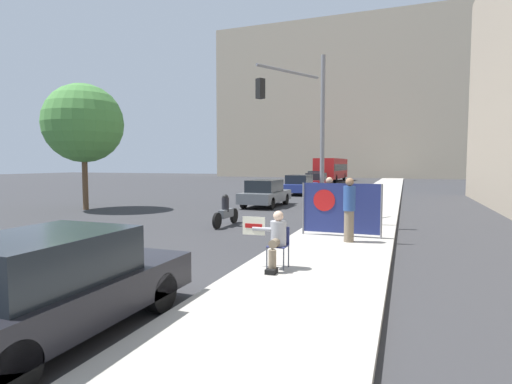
# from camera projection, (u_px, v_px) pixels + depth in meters

# --- Properties ---
(ground_plane) EXTENTS (160.00, 160.00, 0.00)m
(ground_plane) POSITION_uv_depth(u_px,v_px,m) (57.00, 310.00, 6.49)
(ground_plane) COLOR #303033
(sidewalk_curb) EXTENTS (3.06, 90.00, 0.15)m
(sidewalk_curb) POSITION_uv_depth(u_px,v_px,m) (365.00, 211.00, 19.28)
(sidewalk_curb) COLOR #A8A399
(sidewalk_curb) RESTS_ON ground_plane
(building_backdrop_far) EXTENTS (52.00, 12.00, 26.82)m
(building_backdrop_far) POSITION_uv_depth(u_px,v_px,m) (364.00, 101.00, 70.65)
(building_backdrop_far) COLOR tan
(building_backdrop_far) RESTS_ON ground_plane
(seated_protester) EXTENTS (0.99, 0.77, 1.23)m
(seated_protester) POSITION_uv_depth(u_px,v_px,m) (276.00, 238.00, 8.42)
(seated_protester) COLOR #474C56
(seated_protester) RESTS_ON sidewalk_curb
(jogger_on_sidewalk) EXTENTS (0.34, 0.34, 1.83)m
(jogger_on_sidewalk) POSITION_uv_depth(u_px,v_px,m) (349.00, 209.00, 11.35)
(jogger_on_sidewalk) COLOR #756651
(jogger_on_sidewalk) RESTS_ON sidewalk_curb
(pedestrian_behind) EXTENTS (0.34, 0.34, 1.78)m
(pedestrian_behind) POSITION_uv_depth(u_px,v_px,m) (329.00, 203.00, 13.27)
(pedestrian_behind) COLOR #334775
(pedestrian_behind) RESTS_ON sidewalk_curb
(protest_banner) EXTENTS (2.43, 0.06, 1.63)m
(protest_banner) POSITION_uv_depth(u_px,v_px,m) (341.00, 208.00, 12.22)
(protest_banner) COLOR slate
(protest_banner) RESTS_ON sidewalk_curb
(traffic_light_pole) EXTENTS (3.29, 3.06, 6.14)m
(traffic_light_pole) POSITION_uv_depth(u_px,v_px,m) (298.00, 114.00, 15.44)
(traffic_light_pole) COLOR slate
(traffic_light_pole) RESTS_ON sidewalk_curb
(parked_car_curbside) EXTENTS (1.87, 4.23, 1.46)m
(parked_car_curbside) POSITION_uv_depth(u_px,v_px,m) (50.00, 286.00, 5.40)
(parked_car_curbside) COLOR black
(parked_car_curbside) RESTS_ON ground_plane
(car_on_road_nearest) EXTENTS (1.78, 4.29, 1.48)m
(car_on_road_nearest) POSITION_uv_depth(u_px,v_px,m) (265.00, 193.00, 22.24)
(car_on_road_nearest) COLOR #565B60
(car_on_road_nearest) RESTS_ON ground_plane
(car_on_road_midblock) EXTENTS (1.88, 4.55, 1.52)m
(car_on_road_midblock) POSITION_uv_depth(u_px,v_px,m) (300.00, 185.00, 30.84)
(car_on_road_midblock) COLOR navy
(car_on_road_midblock) RESTS_ON ground_plane
(car_on_road_distant) EXTENTS (1.85, 4.10, 1.51)m
(car_on_road_distant) POSITION_uv_depth(u_px,v_px,m) (316.00, 181.00, 37.62)
(car_on_road_distant) COLOR maroon
(car_on_road_distant) RESTS_ON ground_plane
(car_on_road_far_lane) EXTENTS (1.72, 4.68, 1.50)m
(car_on_road_far_lane) POSITION_uv_depth(u_px,v_px,m) (316.00, 177.00, 47.82)
(car_on_road_far_lane) COLOR #565B60
(car_on_road_far_lane) RESTS_ON ground_plane
(city_bus_on_road) EXTENTS (2.59, 11.84, 3.05)m
(city_bus_on_road) POSITION_uv_depth(u_px,v_px,m) (332.00, 168.00, 53.60)
(city_bus_on_road) COLOR red
(city_bus_on_road) RESTS_ON ground_plane
(motorcycle_on_road) EXTENTS (0.28, 2.15, 1.22)m
(motorcycle_on_road) POSITION_uv_depth(u_px,v_px,m) (226.00, 212.00, 15.26)
(motorcycle_on_road) COLOR #565B60
(motorcycle_on_road) RESTS_ON ground_plane
(street_tree_near_curb) EXTENTS (4.01, 4.01, 6.45)m
(street_tree_near_curb) POSITION_uv_depth(u_px,v_px,m) (83.00, 123.00, 20.42)
(street_tree_near_curb) COLOR brown
(street_tree_near_curb) RESTS_ON ground_plane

